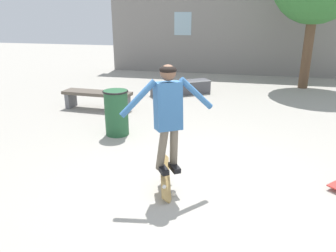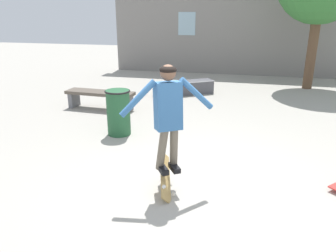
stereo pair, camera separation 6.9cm
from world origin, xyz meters
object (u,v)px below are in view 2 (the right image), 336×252
skate_ledge (184,88)px  skater (168,110)px  park_bench (100,96)px  trash_bin (118,112)px  skateboard_flipping (165,176)px

skate_ledge → skater: size_ratio=1.21×
park_bench → skate_ledge: 2.79m
trash_bin → skateboard_flipping: bearing=-52.8°
park_bench → skate_ledge: size_ratio=1.03×
trash_bin → skateboard_flipping: size_ratio=1.17×
trash_bin → skater: skater is taller
skate_ledge → skateboard_flipping: 5.83m
skateboard_flipping → skate_ledge: bearing=172.2°
park_bench → skateboard_flipping: 4.54m
trash_bin → skater: size_ratio=0.64×
trash_bin → skate_ledge: bearing=80.7°
trash_bin → skater: bearing=-52.0°
trash_bin → skater: (1.55, -1.99, 0.71)m
skate_ledge → trash_bin: (-0.62, -3.76, 0.28)m
skate_ledge → skateboard_flipping: skateboard_flipping is taller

